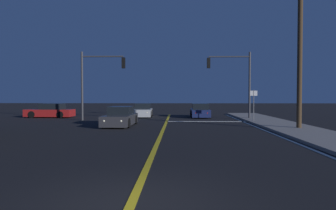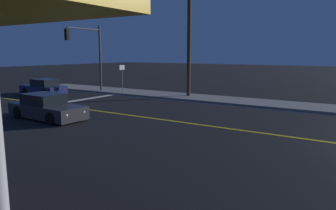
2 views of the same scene
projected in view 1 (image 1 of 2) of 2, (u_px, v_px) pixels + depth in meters
ground_plane at (131, 205)px, 6.10m from camera, size 160.00×160.00×0.00m
sidewalk_right at (314, 135)px, 16.41m from camera, size 3.20×38.03×0.15m
lane_line_center at (161, 135)px, 16.66m from camera, size 0.20×35.91×0.01m
lane_line_edge_right at (278, 136)px, 16.47m from camera, size 0.16×35.91×0.01m
stop_bar at (206, 121)px, 25.61m from camera, size 6.39×0.50×0.01m
car_distant_tail_red at (50, 111)px, 30.35m from camera, size 4.55×1.97×1.34m
car_parked_curb_navy at (200, 111)px, 30.53m from camera, size 1.82×4.25×1.34m
car_mid_block_silver at (143, 111)px, 31.29m from camera, size 1.95×4.37×1.34m
car_lead_oncoming_charcoal at (120, 117)px, 22.05m from camera, size 1.95×4.71×1.34m
traffic_signal_near_right at (234, 75)px, 27.71m from camera, size 3.82×0.28×5.91m
traffic_signal_far_left at (98, 75)px, 26.67m from camera, size 3.76×0.28×5.80m
utility_pole_right at (300, 39)px, 19.12m from camera, size 1.59×0.30×10.64m
street_sign_corner at (254, 101)px, 24.95m from camera, size 0.56×0.09×2.54m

